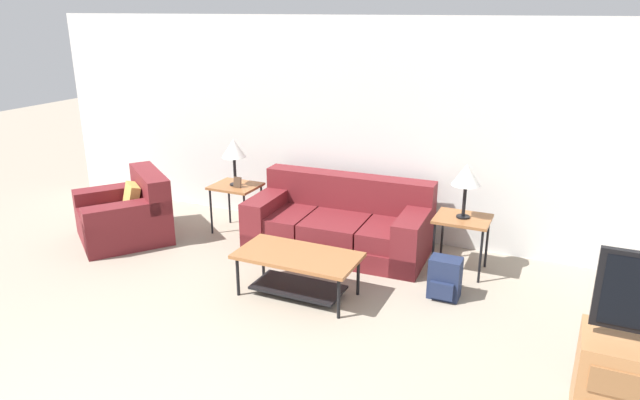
{
  "coord_description": "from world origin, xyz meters",
  "views": [
    {
      "loc": [
        2.28,
        -1.73,
        2.68
      ],
      "look_at": [
        -0.01,
        3.32,
        0.8
      ],
      "focal_mm": 32.0,
      "sensor_mm": 36.0,
      "label": 1
    }
  ],
  "objects_px": {
    "backpack": "(445,279)",
    "table_lamp_right": "(466,176)",
    "side_table_right": "(462,223)",
    "coffee_table": "(298,265)",
    "couch": "(340,225)",
    "table_lamp_left": "(234,149)",
    "armchair": "(127,216)",
    "side_table_left": "(236,190)"
  },
  "relations": [
    {
      "from": "table_lamp_right",
      "to": "backpack",
      "type": "bearing_deg",
      "value": -91.16
    },
    {
      "from": "armchair",
      "to": "side_table_left",
      "type": "xyz_separation_m",
      "value": [
        1.09,
        0.74,
        0.26
      ]
    },
    {
      "from": "backpack",
      "to": "coffee_table",
      "type": "bearing_deg",
      "value": -157.6
    },
    {
      "from": "coffee_table",
      "to": "side_table_right",
      "type": "height_order",
      "value": "side_table_right"
    },
    {
      "from": "table_lamp_left",
      "to": "backpack",
      "type": "xyz_separation_m",
      "value": [
        2.76,
        -0.66,
        -0.86
      ]
    },
    {
      "from": "couch",
      "to": "backpack",
      "type": "distance_m",
      "value": 1.54
    },
    {
      "from": "armchair",
      "to": "side_table_left",
      "type": "relative_size",
      "value": 2.31
    },
    {
      "from": "table_lamp_right",
      "to": "backpack",
      "type": "height_order",
      "value": "table_lamp_right"
    },
    {
      "from": "coffee_table",
      "to": "backpack",
      "type": "relative_size",
      "value": 2.9
    },
    {
      "from": "coffee_table",
      "to": "backpack",
      "type": "bearing_deg",
      "value": 22.4
    },
    {
      "from": "couch",
      "to": "side_table_left",
      "type": "xyz_separation_m",
      "value": [
        -1.39,
        -0.01,
        0.25
      ]
    },
    {
      "from": "coffee_table",
      "to": "table_lamp_left",
      "type": "bearing_deg",
      "value": 140.39
    },
    {
      "from": "side_table_right",
      "to": "coffee_table",
      "type": "bearing_deg",
      "value": -137.76
    },
    {
      "from": "coffee_table",
      "to": "side_table_left",
      "type": "distance_m",
      "value": 1.9
    },
    {
      "from": "side_table_right",
      "to": "table_lamp_left",
      "type": "relative_size",
      "value": 1.05
    },
    {
      "from": "side_table_left",
      "to": "side_table_right",
      "type": "relative_size",
      "value": 1.0
    },
    {
      "from": "side_table_left",
      "to": "backpack",
      "type": "xyz_separation_m",
      "value": [
        2.76,
        -0.66,
        -0.34
      ]
    },
    {
      "from": "couch",
      "to": "armchair",
      "type": "height_order",
      "value": "couch"
    },
    {
      "from": "side_table_left",
      "to": "table_lamp_right",
      "type": "relative_size",
      "value": 1.05
    },
    {
      "from": "table_lamp_right",
      "to": "armchair",
      "type": "bearing_deg",
      "value": -169.1
    },
    {
      "from": "table_lamp_left",
      "to": "armchair",
      "type": "bearing_deg",
      "value": -145.67
    },
    {
      "from": "side_table_right",
      "to": "table_lamp_left",
      "type": "height_order",
      "value": "table_lamp_left"
    },
    {
      "from": "coffee_table",
      "to": "table_lamp_left",
      "type": "xyz_separation_m",
      "value": [
        -1.45,
        1.2,
        0.73
      ]
    },
    {
      "from": "backpack",
      "to": "table_lamp_right",
      "type": "bearing_deg",
      "value": 88.84
    },
    {
      "from": "side_table_left",
      "to": "table_lamp_left",
      "type": "xyz_separation_m",
      "value": [
        0.0,
        -0.0,
        0.51
      ]
    },
    {
      "from": "coffee_table",
      "to": "table_lamp_right",
      "type": "distance_m",
      "value": 1.93
    },
    {
      "from": "armchair",
      "to": "coffee_table",
      "type": "relative_size",
      "value": 1.19
    },
    {
      "from": "side_table_right",
      "to": "couch",
      "type": "bearing_deg",
      "value": 179.46
    },
    {
      "from": "couch",
      "to": "table_lamp_left",
      "type": "bearing_deg",
      "value": -179.45
    },
    {
      "from": "coffee_table",
      "to": "table_lamp_left",
      "type": "height_order",
      "value": "table_lamp_left"
    },
    {
      "from": "table_lamp_left",
      "to": "backpack",
      "type": "height_order",
      "value": "table_lamp_left"
    },
    {
      "from": "couch",
      "to": "backpack",
      "type": "relative_size",
      "value": 5.09
    },
    {
      "from": "side_table_right",
      "to": "backpack",
      "type": "distance_m",
      "value": 0.75
    },
    {
      "from": "side_table_right",
      "to": "table_lamp_right",
      "type": "bearing_deg",
      "value": -90.0
    },
    {
      "from": "side_table_left",
      "to": "table_lamp_right",
      "type": "xyz_separation_m",
      "value": [
        2.78,
        -0.0,
        0.51
      ]
    },
    {
      "from": "table_lamp_left",
      "to": "coffee_table",
      "type": "bearing_deg",
      "value": -39.61
    },
    {
      "from": "armchair",
      "to": "side_table_right",
      "type": "distance_m",
      "value": 3.95
    },
    {
      "from": "backpack",
      "to": "table_lamp_left",
      "type": "bearing_deg",
      "value": 166.53
    },
    {
      "from": "coffee_table",
      "to": "side_table_right",
      "type": "xyz_separation_m",
      "value": [
        1.32,
        1.2,
        0.22
      ]
    },
    {
      "from": "couch",
      "to": "armchair",
      "type": "distance_m",
      "value": 2.59
    },
    {
      "from": "side_table_right",
      "to": "table_lamp_right",
      "type": "height_order",
      "value": "table_lamp_right"
    },
    {
      "from": "side_table_left",
      "to": "table_lamp_left",
      "type": "bearing_deg",
      "value": -80.54
    }
  ]
}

